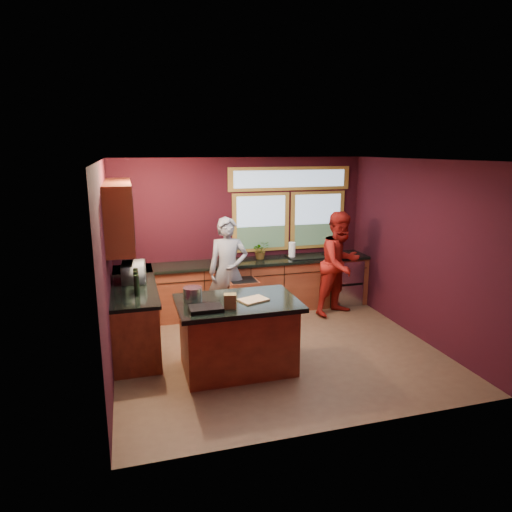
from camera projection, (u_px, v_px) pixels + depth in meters
name	position (u px, v px, depth m)	size (l,w,h in m)	color
floor	(277.00, 350.00, 6.61)	(4.50, 4.50, 0.00)	brown
room_shell	(230.00, 226.00, 6.34)	(4.52, 4.02, 2.71)	black
back_counter	(257.00, 285.00, 8.14)	(4.50, 0.64, 0.93)	#592315
left_counter	(134.00, 313.00, 6.77)	(0.64, 2.30, 0.93)	#592315
island	(238.00, 335.00, 5.94)	(1.55, 1.05, 0.95)	#592315
person_grey	(228.00, 271.00, 7.46)	(0.65, 0.43, 1.78)	slate
person_red	(340.00, 264.00, 7.88)	(0.88, 0.69, 1.81)	maroon
microwave	(134.00, 272.00, 6.71)	(0.50, 0.34, 0.28)	#999999
potted_plant	(261.00, 250.00, 8.07)	(0.29, 0.25, 0.32)	#999999
paper_towel	(292.00, 250.00, 8.18)	(0.12, 0.12, 0.28)	white
cutting_board	(253.00, 300.00, 5.84)	(0.35, 0.25, 0.02)	tan
stock_pot	(193.00, 294.00, 5.81)	(0.24, 0.24, 0.18)	silver
paper_bag	(230.00, 301.00, 5.54)	(0.15, 0.12, 0.18)	brown
black_tray	(206.00, 309.00, 5.48)	(0.40, 0.28, 0.05)	black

